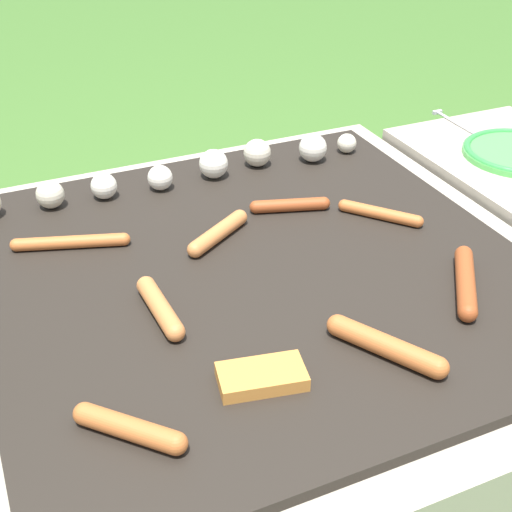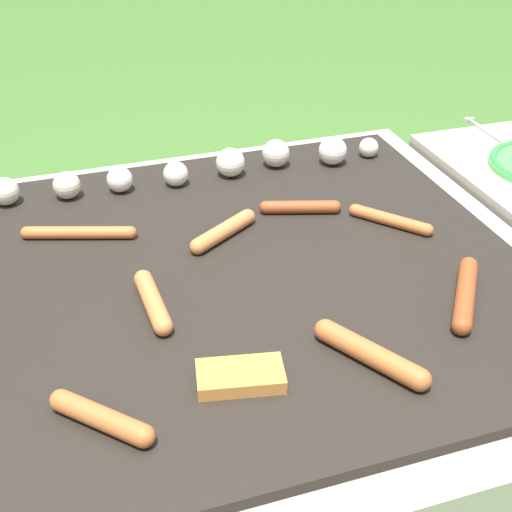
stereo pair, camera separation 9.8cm
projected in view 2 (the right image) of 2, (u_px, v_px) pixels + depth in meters
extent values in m
plane|color=#3D6628|center=(256.00, 444.00, 1.39)|extent=(14.00, 14.00, 0.00)
cube|color=#A89E8C|center=(256.00, 367.00, 1.28)|extent=(0.99, 0.99, 0.40)
cube|color=black|center=(256.00, 271.00, 1.17)|extent=(0.87, 0.87, 0.02)
cylinder|color=#B7602D|center=(370.00, 354.00, 0.96)|extent=(0.10, 0.15, 0.03)
sphere|color=#B7602D|center=(420.00, 380.00, 0.91)|extent=(0.03, 0.03, 0.03)
sphere|color=#B7602D|center=(325.00, 330.00, 1.00)|extent=(0.03, 0.03, 0.03)
cylinder|color=#B7602D|center=(101.00, 418.00, 0.86)|extent=(0.11, 0.11, 0.03)
sphere|color=#B7602D|center=(61.00, 400.00, 0.88)|extent=(0.03, 0.03, 0.03)
sphere|color=#B7602D|center=(144.00, 436.00, 0.83)|extent=(0.03, 0.03, 0.03)
cylinder|color=#B7602D|center=(79.00, 233.00, 1.23)|extent=(0.18, 0.08, 0.02)
sphere|color=#B7602D|center=(131.00, 232.00, 1.23)|extent=(0.02, 0.02, 0.02)
sphere|color=#B7602D|center=(27.00, 233.00, 1.23)|extent=(0.02, 0.02, 0.02)
cylinder|color=#C6753D|center=(223.00, 231.00, 1.23)|extent=(0.12, 0.09, 0.03)
sphere|color=#C6753D|center=(198.00, 246.00, 1.19)|extent=(0.03, 0.03, 0.03)
sphere|color=#C6753D|center=(248.00, 217.00, 1.28)|extent=(0.03, 0.03, 0.03)
cylinder|color=#C6753D|center=(152.00, 301.00, 1.06)|extent=(0.03, 0.13, 0.03)
sphere|color=#C6753D|center=(163.00, 326.00, 1.01)|extent=(0.03, 0.03, 0.03)
sphere|color=#C6753D|center=(143.00, 278.00, 1.11)|extent=(0.03, 0.03, 0.03)
cylinder|color=#93421E|center=(465.00, 294.00, 1.07)|extent=(0.12, 0.15, 0.03)
sphere|color=#93421E|center=(469.00, 266.00, 1.14)|extent=(0.03, 0.03, 0.03)
sphere|color=#93421E|center=(462.00, 326.00, 1.01)|extent=(0.03, 0.03, 0.03)
cylinder|color=#B7602D|center=(390.00, 220.00, 1.27)|extent=(0.11, 0.12, 0.02)
sphere|color=#B7602D|center=(427.00, 230.00, 1.24)|extent=(0.02, 0.02, 0.02)
sphere|color=#B7602D|center=(355.00, 210.00, 1.30)|extent=(0.02, 0.02, 0.02)
cylinder|color=#93421E|center=(300.00, 207.00, 1.31)|extent=(0.13, 0.06, 0.02)
sphere|color=#93421E|center=(266.00, 207.00, 1.31)|extent=(0.02, 0.02, 0.02)
sphere|color=#93421E|center=(335.00, 207.00, 1.31)|extent=(0.02, 0.02, 0.02)
cube|color=#D18438|center=(240.00, 376.00, 0.93)|extent=(0.12, 0.08, 0.02)
sphere|color=beige|center=(5.00, 191.00, 1.33)|extent=(0.05, 0.05, 0.05)
sphere|color=beige|center=(67.00, 185.00, 1.35)|extent=(0.05, 0.05, 0.05)
sphere|color=silver|center=(120.00, 179.00, 1.38)|extent=(0.05, 0.05, 0.05)
sphere|color=silver|center=(176.00, 174.00, 1.40)|extent=(0.05, 0.05, 0.05)
sphere|color=silver|center=(230.00, 162.00, 1.43)|extent=(0.06, 0.06, 0.06)
sphere|color=beige|center=(276.00, 153.00, 1.47)|extent=(0.06, 0.06, 0.06)
sphere|color=silver|center=(333.00, 151.00, 1.48)|extent=(0.06, 0.06, 0.06)
sphere|color=beige|center=(369.00, 147.00, 1.51)|extent=(0.04, 0.04, 0.04)
cylinder|color=silver|center=(493.00, 136.00, 1.61)|extent=(0.01, 0.20, 0.01)
cube|color=silver|center=(469.00, 120.00, 1.69)|extent=(0.02, 0.01, 0.01)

